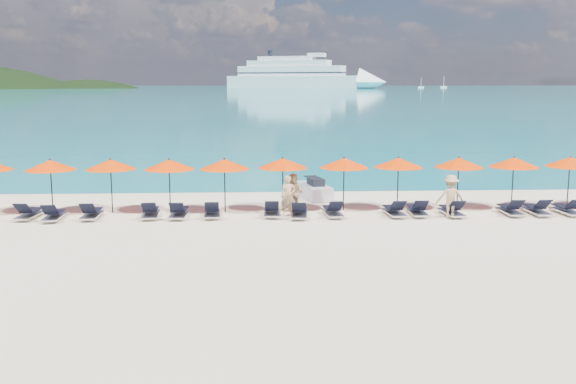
{
  "coord_description": "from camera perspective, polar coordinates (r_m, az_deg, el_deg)",
  "views": [
    {
      "loc": [
        -1.22,
        -21.14,
        5.35
      ],
      "look_at": [
        0.0,
        3.0,
        1.2
      ],
      "focal_mm": 40.0,
      "sensor_mm": 36.0,
      "label": 1
    }
  ],
  "objects": [
    {
      "name": "ground",
      "position": [
        21.84,
        0.4,
        -4.44
      ],
      "size": [
        1400.0,
        1400.0,
        0.0
      ],
      "primitive_type": "plane",
      "color": "beige"
    },
    {
      "name": "sea",
      "position": [
        681.16,
        -2.84,
        9.28
      ],
      "size": [
        1600.0,
        1300.0,
        0.01
      ],
      "primitive_type": "cube",
      "color": "#1FA9B2",
      "rests_on": "ground"
    },
    {
      "name": "headland_small",
      "position": [
        601.24,
        -17.3,
        5.45
      ],
      "size": [
        162.0,
        126.0,
        85.5
      ],
      "color": "black",
      "rests_on": "ground"
    },
    {
      "name": "cruise_ship",
      "position": [
        560.56,
        1.7,
        10.23
      ],
      "size": [
        138.07,
        75.13,
        39.09
      ],
      "rotation": [
        0.0,
        0.0,
        -0.4
      ],
      "color": "white",
      "rests_on": "ground"
    },
    {
      "name": "sailboat_near",
      "position": [
        617.71,
        13.66,
        9.08
      ],
      "size": [
        5.97,
        1.99,
        10.95
      ],
      "color": "white",
      "rests_on": "ground"
    },
    {
      "name": "sailboat_far",
      "position": [
        610.69,
        11.73,
        9.13
      ],
      "size": [
        5.33,
        1.78,
        9.78
      ],
      "color": "white",
      "rests_on": "ground"
    },
    {
      "name": "jetski",
      "position": [
        29.95,
        2.36,
        0.21
      ],
      "size": [
        1.55,
        2.82,
        0.95
      ],
      "rotation": [
        0.0,
        0.0,
        0.22
      ],
      "color": "silver",
      "rests_on": "ground"
    },
    {
      "name": "beachgoer_a",
      "position": [
        25.76,
        0.01,
        -0.37
      ],
      "size": [
        0.63,
        0.44,
        1.66
      ],
      "primitive_type": "imported",
      "rotation": [
        0.0,
        0.0,
        0.08
      ],
      "color": "tan",
      "rests_on": "ground"
    },
    {
      "name": "beachgoer_b",
      "position": [
        26.48,
        0.56,
        -0.12
      ],
      "size": [
        0.91,
        0.74,
        1.63
      ],
      "primitive_type": "imported",
      "rotation": [
        0.0,
        0.0,
        -0.42
      ],
      "color": "tan",
      "rests_on": "ground"
    },
    {
      "name": "beachgoer_c",
      "position": [
        26.25,
        14.25,
        -0.39
      ],
      "size": [
        1.17,
        0.63,
        1.73
      ],
      "primitive_type": "imported",
      "rotation": [
        0.0,
        0.0,
        3.04
      ],
      "color": "tan",
      "rests_on": "ground"
    },
    {
      "name": "umbrella_2",
      "position": [
        27.88,
        -20.39,
        2.26
      ],
      "size": [
        2.1,
        2.1,
        2.28
      ],
      "color": "black",
      "rests_on": "ground"
    },
    {
      "name": "umbrella_3",
      "position": [
        27.34,
        -15.51,
        2.39
      ],
      "size": [
        2.1,
        2.1,
        2.28
      ],
      "color": "black",
      "rests_on": "ground"
    },
    {
      "name": "umbrella_4",
      "position": [
        26.73,
        -10.54,
        2.42
      ],
      "size": [
        2.1,
        2.1,
        2.28
      ],
      "color": "black",
      "rests_on": "ground"
    },
    {
      "name": "umbrella_5",
      "position": [
        26.54,
        -5.67,
        2.48
      ],
      "size": [
        2.1,
        2.1,
        2.28
      ],
      "color": "black",
      "rests_on": "ground"
    },
    {
      "name": "umbrella_6",
      "position": [
        26.76,
        -0.47,
        2.59
      ],
      "size": [
        2.1,
        2.1,
        2.28
      ],
      "color": "black",
      "rests_on": "ground"
    },
    {
      "name": "umbrella_7",
      "position": [
        26.91,
        5.0,
        2.59
      ],
      "size": [
        2.1,
        2.1,
        2.28
      ],
      "color": "black",
      "rests_on": "ground"
    },
    {
      "name": "umbrella_8",
      "position": [
        27.33,
        9.79,
        2.6
      ],
      "size": [
        2.1,
        2.1,
        2.28
      ],
      "color": "black",
      "rests_on": "ground"
    },
    {
      "name": "umbrella_9",
      "position": [
        27.88,
        14.94,
        2.55
      ],
      "size": [
        2.1,
        2.1,
        2.28
      ],
      "color": "black",
      "rests_on": "ground"
    },
    {
      "name": "umbrella_10",
      "position": [
        28.68,
        19.43,
        2.51
      ],
      "size": [
        2.1,
        2.1,
        2.28
      ],
      "color": "black",
      "rests_on": "ground"
    },
    {
      "name": "umbrella_11",
      "position": [
        29.68,
        23.79,
        2.47
      ],
      "size": [
        2.1,
        2.1,
        2.28
      ],
      "color": "black",
      "rests_on": "ground"
    },
    {
      "name": "lounger_3",
      "position": [
        27.39,
        -22.03,
        -1.74
      ],
      "size": [
        0.77,
        1.75,
        0.66
      ],
      "rotation": [
        0.0,
        0.0,
        -0.09
      ],
      "color": "silver",
      "rests_on": "ground"
    },
    {
      "name": "lounger_4",
      "position": [
        26.75,
        -20.11,
        -1.88
      ],
      "size": [
        0.7,
        1.73,
        0.66
      ],
      "rotation": [
        0.0,
        0.0,
        0.05
      ],
      "color": "silver",
      "rests_on": "ground"
    },
    {
      "name": "lounger_5",
      "position": [
        26.58,
        -17.07,
        -1.79
      ],
      "size": [
        0.63,
        1.7,
        0.66
      ],
      "rotation": [
        0.0,
        0.0,
        0.01
      ],
      "color": "silver",
      "rests_on": "ground"
    },
    {
      "name": "lounger_6",
      "position": [
        26.14,
        -12.13,
        -1.76
      ],
      "size": [
        0.74,
        1.74,
        0.66
      ],
      "rotation": [
        0.0,
        0.0,
        0.07
      ],
      "color": "silver",
      "rests_on": "ground"
    },
    {
      "name": "lounger_7",
      "position": [
        25.93,
        -9.65,
        -1.77
      ],
      "size": [
        0.68,
        1.72,
        0.66
      ],
      "rotation": [
        0.0,
        0.0,
        -0.04
      ],
      "color": "silver",
      "rests_on": "ground"
    },
    {
      "name": "lounger_8",
      "position": [
        25.88,
        -6.77,
        -1.73
      ],
      "size": [
        0.72,
        1.73,
        0.66
      ],
      "rotation": [
        0.0,
        0.0,
        0.06
      ],
      "color": "silver",
      "rests_on": "ground"
    },
    {
      "name": "lounger_9",
      "position": [
        25.9,
        -1.46,
        -1.65
      ],
      "size": [
        0.64,
        1.71,
        0.66
      ],
      "rotation": [
        0.0,
        0.0,
        -0.01
      ],
      "color": "silver",
      "rests_on": "ground"
    },
    {
      "name": "lounger_10",
      "position": [
        25.58,
        1.01,
        -1.79
      ],
      "size": [
        0.79,
        1.75,
        0.66
      ],
      "rotation": [
        0.0,
        0.0,
        -0.1
      ],
      "color": "silver",
      "rests_on": "ground"
    },
    {
      "name": "lounger_11",
      "position": [
        25.9,
        3.99,
        -1.67
      ],
      "size": [
        0.75,
        1.74,
        0.66
      ],
      "rotation": [
        0.0,
        0.0,
        0.08
      ],
      "color": "silver",
      "rests_on": "ground"
    },
    {
      "name": "lounger_12",
      "position": [
        26.27,
        9.41,
        -1.62
      ],
      "size": [
        0.74,
        1.74,
        0.66
      ],
      "rotation": [
        0.0,
        0.0,
        0.07
      ],
      "color": "silver",
      "rests_on": "ground"
    },
    {
      "name": "lounger_13",
      "position": [
        26.53,
        11.42,
        -1.57
      ],
      "size": [
        0.67,
        1.72,
        0.66
      ],
      "rotation": [
        0.0,
        0.0,
        -0.03
      ],
      "color": "silver",
      "rests_on": "ground"
    },
    {
      "name": "lounger_14",
      "position": [
        26.77,
        14.35,
        -1.58
      ],
      "size": [
        0.7,
        1.73,
        0.66
      ],
      "rotation": [
        0.0,
        0.0,
        0.05
      ],
      "color": "silver",
      "rests_on": "ground"
    },
    {
      "name": "lounger_15",
      "position": [
        27.67,
        19.15,
        -1.46
      ],
      "size": [
        0.63,
        1.7,
        0.66
      ],
      "rotation": [
        0.0,
        0.0,
        -0.0
      ],
      "color": "silver",
      "rests_on": "ground"
    },
    {
      "name": "lounger_16",
      "position": [
        28.07,
        21.22,
        -1.42
      ],
      "size": [
        0.66,
        1.71,
        0.66
      ],
      "rotation": [
        0.0,
        0.0,
        0.02
      ],
      "color": "silver",
      "rests_on": "ground"
    },
    {
      "name": "lounger_17",
      "position": [
        28.59,
        23.54,
        -1.38
      ],
      "size": [
        0.76,
        1.75,
        0.66
      ],
      "rotation": [
        0.0,
        0.0,
        0.08
      ],
      "color": "silver",
      "rests_on": "ground"
    }
  ]
}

